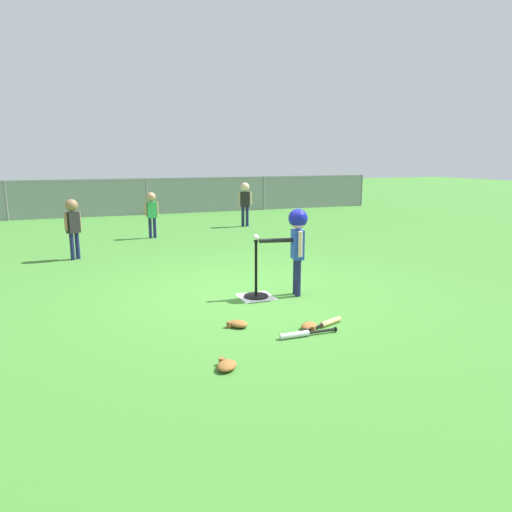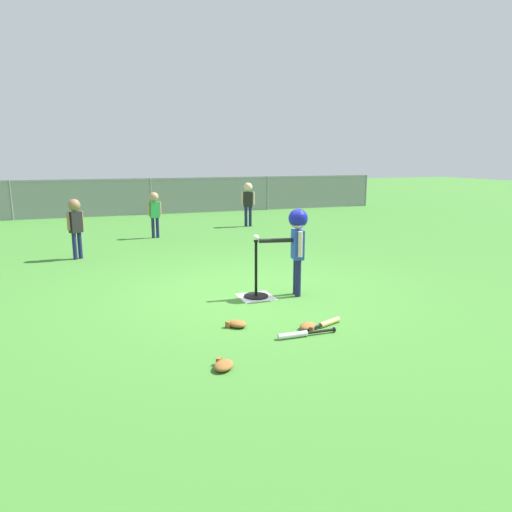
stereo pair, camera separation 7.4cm
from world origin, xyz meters
name	(u,v)px [view 2 (the right image)]	position (x,y,z in m)	size (l,w,h in m)	color
ground_plane	(253,293)	(0.00, 0.00, 0.00)	(60.00, 60.00, 0.00)	#3D7A2D
home_plate	(256,297)	(-0.03, -0.20, 0.00)	(0.44, 0.44, 0.01)	white
batting_tee	(256,288)	(-0.03, -0.20, 0.13)	(0.32, 0.32, 0.76)	black
baseball_on_tee	(256,237)	(-0.03, -0.20, 0.79)	(0.07, 0.07, 0.07)	white
batter_child	(297,234)	(0.50, -0.30, 0.82)	(0.63, 0.32, 1.15)	#191E4C
fielder_near_right	(154,209)	(-0.56, 4.94, 0.66)	(0.31, 0.20, 1.03)	#191E4C
fielder_near_left	(75,221)	(-2.22, 3.14, 0.69)	(0.28, 0.22, 1.08)	#191E4C
fielder_deep_left	(248,198)	(2.02, 5.92, 0.74)	(0.33, 0.23, 1.15)	#191E4C
spare_bat_silver	(299,334)	(-0.11, -1.67, 0.03)	(0.64, 0.07, 0.06)	silver
spare_bat_wood	(326,324)	(0.30, -1.48, 0.03)	(0.59, 0.27, 0.06)	#DBB266
glove_by_plate	(224,365)	(-1.04, -2.11, 0.04)	(0.26, 0.27, 0.07)	brown
glove_near_bats	(237,324)	(-0.62, -1.16, 0.04)	(0.26, 0.27, 0.07)	brown
glove_tossed_aside	(308,326)	(0.07, -1.51, 0.04)	(0.27, 0.27, 0.07)	brown
outfield_fence	(151,195)	(0.00, 9.51, 0.62)	(16.06, 0.06, 1.15)	slate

